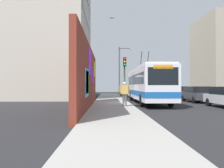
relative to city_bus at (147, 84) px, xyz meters
The scene contains 13 objects.
ground_plane 2.83m from the city_bus, 123.48° to the left, with size 80.00×80.00×0.00m, color #232326.
sidewalk_slab 4.01m from the city_bus, 109.30° to the left, with size 48.00×3.20×0.15m, color #9E9B93.
graffiti_wall 7.18m from the city_bus, 134.14° to the left, with size 14.40×0.32×4.44m.
building_far_left 15.93m from the city_bus, 50.12° to the left, with size 13.48×8.98×17.57m.
building_far_right 22.00m from the city_bus, 44.96° to the right, with size 9.94×7.19×12.83m.
city_bus is the anchor object (origin of this frame).
parked_car_dark_gray 5.44m from the city_bus, 76.56° to the right, with size 4.42×1.93×1.58m.
parked_car_red 8.76m from the city_bus, 36.69° to the right, with size 4.41×1.77×1.58m.
pedestrian_at_curb 5.32m from the city_bus, 151.32° to the left, with size 0.24×0.78×1.78m.
traffic_light 2.43m from the city_bus, 89.19° to the left, with size 0.49×0.28×4.19m.
street_lamp 7.69m from the city_bus, 15.98° to the left, with size 0.44×1.79×6.37m.
flying_pigeons 7.56m from the city_bus, 128.98° to the left, with size 10.38×2.11×0.71m.
curbside_puddle 3.35m from the city_bus, 154.65° to the left, with size 1.16×1.16×0.00m, color black.
Camera 1 is at (-19.62, 2.02, 1.63)m, focal length 35.63 mm.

